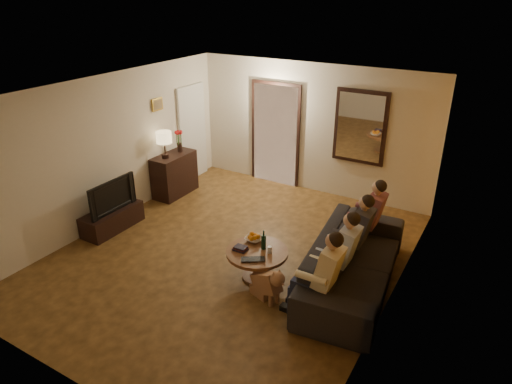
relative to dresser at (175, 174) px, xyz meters
The scene contains 33 objects.
floor 2.67m from the dresser, 31.54° to the right, with size 5.00×6.00×0.01m, color #432C12.
ceiling 3.42m from the dresser, 31.54° to the right, with size 5.00×6.00×0.01m, color white.
back_wall 2.91m from the dresser, 35.74° to the left, with size 5.00×0.02×2.60m, color beige.
front_wall 5.00m from the dresser, 62.81° to the right, with size 5.00×0.02×2.60m, color beige.
left_wall 1.65m from the dresser, 100.26° to the right, with size 0.02×6.00×2.60m, color beige.
right_wall 5.02m from the dresser, 16.21° to the right, with size 0.02×6.00×2.60m, color beige.
orange_accent 5.01m from the dresser, 16.24° to the right, with size 0.01×6.00×2.60m, color orange.
kitchen_doorway 2.25m from the dresser, 47.80° to the left, with size 1.00×0.06×2.10m, color #FFE0A5.
door_trim 2.24m from the dresser, 47.62° to the left, with size 1.12×0.04×2.22m, color black.
fridge_glimpse 2.39m from the dresser, 43.34° to the left, with size 0.45×0.03×1.70m, color silver.
mirror_frame 3.77m from the dresser, 25.92° to the left, with size 1.00×0.05×1.40m, color black.
mirror_glass 3.76m from the dresser, 25.49° to the left, with size 0.86×0.02×1.26m, color white.
white_door 1.11m from the dresser, 102.87° to the left, with size 0.06×0.85×2.04m, color white.
framed_art 1.44m from the dresser, 159.85° to the right, with size 0.03×0.28×0.24m, color #B28C33.
art_canvas 1.44m from the dresser, 158.51° to the right, with size 0.01×0.22×0.18m, color brown.
dresser is the anchor object (origin of this frame).
table_lamp 0.73m from the dresser, 90.00° to the right, with size 0.30×0.30×0.54m, color beige, non-canonical shape.
flower_vase 0.68m from the dresser, 90.00° to the left, with size 0.14×0.14×0.44m, color red, non-canonical shape.
tv_stand 1.73m from the dresser, 90.00° to the right, with size 0.45×1.11×0.37m, color black.
tv 1.73m from the dresser, 90.00° to the right, with size 0.13×0.99×0.57m, color black.
sofa 4.35m from the dresser, 15.52° to the right, with size 1.03×2.63×0.77m, color black.
person_a 4.59m from the dresser, 26.76° to the right, with size 0.60×0.40×1.20m, color tan, non-canonical shape.
person_b 4.35m from the dresser, 19.68° to the right, with size 0.60×0.40×1.20m, color tan, non-canonical shape.
person_c 4.19m from the dresser, 11.92° to the right, with size 0.60×0.40×1.20m, color tan, non-canonical shape.
person_d 4.11m from the dresser, ahead, with size 0.60×0.40×1.20m, color tan, non-canonical shape.
dog 3.89m from the dresser, 32.13° to the right, with size 0.56×0.24×0.56m, color #A26A4B, non-canonical shape.
coffee_table 3.39m from the dresser, 30.06° to the right, with size 0.90×0.90×0.45m, color brown.
bowl 3.12m from the dresser, 28.22° to the right, with size 0.26×0.26×0.06m, color white.
oranges 3.12m from the dresser, 28.22° to the right, with size 0.20×0.20×0.08m, color orange, non-canonical shape.
wine_bottle 3.38m from the dresser, 28.17° to the right, with size 0.07×0.07×0.31m, color black, non-canonical shape.
wine_glass 3.52m from the dresser, 27.89° to the right, with size 0.06×0.06×0.10m, color silver.
book_stack 3.25m from the dresser, 33.53° to the right, with size 0.20×0.15×0.07m, color black, non-canonical shape.
laptop 3.62m from the dresser, 33.11° to the right, with size 0.33×0.21×0.03m, color black.
Camera 1 is at (3.50, -5.15, 3.94)m, focal length 32.00 mm.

